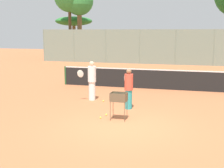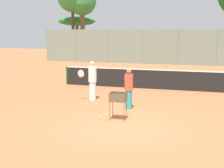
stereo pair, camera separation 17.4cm
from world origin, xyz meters
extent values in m
plane|color=#B7663D|center=(0.00, 0.00, 0.00)|extent=(80.00, 80.00, 0.00)
cylinder|color=#26592D|center=(-5.21, 6.98, 0.54)|extent=(0.10, 0.10, 1.07)
cube|color=black|center=(0.00, 6.98, 0.51)|extent=(10.42, 0.01, 1.01)
cube|color=white|center=(0.00, 6.98, 1.04)|extent=(10.42, 0.02, 0.06)
cylinder|color=gray|center=(-13.44, 19.80, 1.63)|extent=(0.08, 0.08, 3.25)
cylinder|color=gray|center=(-10.08, 19.80, 1.63)|extent=(0.08, 0.08, 3.25)
cylinder|color=gray|center=(-6.72, 19.80, 1.63)|extent=(0.08, 0.08, 3.25)
cylinder|color=gray|center=(-3.36, 19.80, 1.63)|extent=(0.08, 0.08, 3.25)
cylinder|color=gray|center=(0.00, 19.80, 1.63)|extent=(0.08, 0.08, 3.25)
cylinder|color=gray|center=(3.36, 19.80, 1.63)|extent=(0.08, 0.08, 3.25)
cube|color=gray|center=(0.00, 19.80, 1.63)|extent=(26.88, 0.01, 3.25)
cylinder|color=brown|center=(-11.50, 22.20, 2.86)|extent=(0.33, 0.33, 5.73)
cylinder|color=brown|center=(-10.53, 22.55, 2.67)|extent=(0.49, 0.49, 5.35)
sphere|color=#388E42|center=(-10.53, 22.55, 6.26)|extent=(3.03, 3.03, 3.03)
cylinder|color=brown|center=(-12.47, 25.59, 1.86)|extent=(0.39, 0.39, 3.72)
ellipsoid|color=#28722D|center=(-12.47, 25.59, 4.27)|extent=(4.37, 4.37, 1.09)
cylinder|color=white|center=(-2.32, 3.49, 0.42)|extent=(0.30, 0.30, 0.83)
cylinder|color=white|center=(-2.32, 3.49, 1.18)|extent=(0.36, 0.36, 0.69)
sphere|color=#DBB28C|center=(-2.32, 3.49, 1.64)|extent=(0.23, 0.23, 0.23)
cylinder|color=black|center=(-2.59, 3.24, 1.01)|extent=(0.13, 0.12, 0.27)
ellipsoid|color=silver|center=(-2.72, 3.12, 1.23)|extent=(0.31, 0.29, 0.43)
cylinder|color=teal|center=(-0.38, 2.35, 0.38)|extent=(0.27, 0.27, 0.76)
cylinder|color=#E54C38|center=(-0.38, 2.35, 1.08)|extent=(0.33, 0.33, 0.64)
sphere|color=#8C6647|center=(-0.38, 2.35, 1.51)|extent=(0.21, 0.21, 0.21)
cylinder|color=black|center=(-0.55, 2.65, 0.92)|extent=(0.10, 0.14, 0.27)
ellipsoid|color=silver|center=(-0.63, 2.80, 1.14)|extent=(0.22, 0.36, 0.43)
cylinder|color=brown|center=(-0.61, 0.54, 0.33)|extent=(0.02, 0.02, 0.67)
cylinder|color=brown|center=(-0.10, 0.54, 0.33)|extent=(0.02, 0.02, 0.67)
cylinder|color=brown|center=(-0.61, 0.90, 0.33)|extent=(0.02, 0.02, 0.67)
cylinder|color=brown|center=(-0.10, 0.90, 0.33)|extent=(0.02, 0.02, 0.67)
cube|color=brown|center=(-0.35, 0.72, 0.67)|extent=(0.55, 0.40, 0.01)
cube|color=brown|center=(-0.35, 0.52, 0.82)|extent=(0.55, 0.01, 0.30)
cube|color=brown|center=(-0.35, 0.92, 0.82)|extent=(0.55, 0.01, 0.30)
cube|color=brown|center=(-0.63, 0.72, 0.82)|extent=(0.01, 0.40, 0.30)
cube|color=brown|center=(-0.08, 0.72, 0.82)|extent=(0.01, 0.40, 0.30)
sphere|color=#D1E54C|center=(-0.33, 0.68, 0.71)|extent=(0.07, 0.07, 0.07)
sphere|color=#D1E54C|center=(-0.31, 0.59, 0.76)|extent=(0.07, 0.07, 0.07)
sphere|color=#D1E54C|center=(-0.57, 0.74, 0.71)|extent=(0.07, 0.07, 0.07)
sphere|color=#D1E54C|center=(-0.49, 0.70, 0.71)|extent=(0.07, 0.07, 0.07)
sphere|color=#D1E54C|center=(-0.35, 0.63, 0.76)|extent=(0.07, 0.07, 0.07)
sphere|color=#D1E54C|center=(-0.25, 0.76, 0.76)|extent=(0.07, 0.07, 0.07)
sphere|color=#D1E54C|center=(-0.17, 0.66, 0.71)|extent=(0.07, 0.07, 0.07)
sphere|color=#D1E54C|center=(-0.35, 0.80, 0.76)|extent=(0.07, 0.07, 0.07)
sphere|color=#D1E54C|center=(-0.50, 0.81, 0.76)|extent=(0.07, 0.07, 0.07)
sphere|color=#D1E54C|center=(-0.20, 0.79, 0.71)|extent=(0.07, 0.07, 0.07)
sphere|color=#D1E54C|center=(-0.49, 0.81, 0.71)|extent=(0.07, 0.07, 0.07)
sphere|color=#D1E54C|center=(-1.01, 0.70, 0.03)|extent=(0.07, 0.07, 0.07)
sphere|color=#D1E54C|center=(-1.73, 3.30, 0.03)|extent=(0.07, 0.07, 0.07)
sphere|color=#D1E54C|center=(-0.94, 1.13, 0.03)|extent=(0.07, 0.07, 0.07)
cube|color=#232328|center=(1.03, 23.49, 0.45)|extent=(4.20, 1.70, 0.90)
cube|color=#33383D|center=(0.83, 23.49, 1.25)|extent=(2.20, 1.50, 0.70)
camera|label=1|loc=(2.33, -9.46, 3.04)|focal=50.00mm
camera|label=2|loc=(2.50, -9.41, 3.04)|focal=50.00mm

